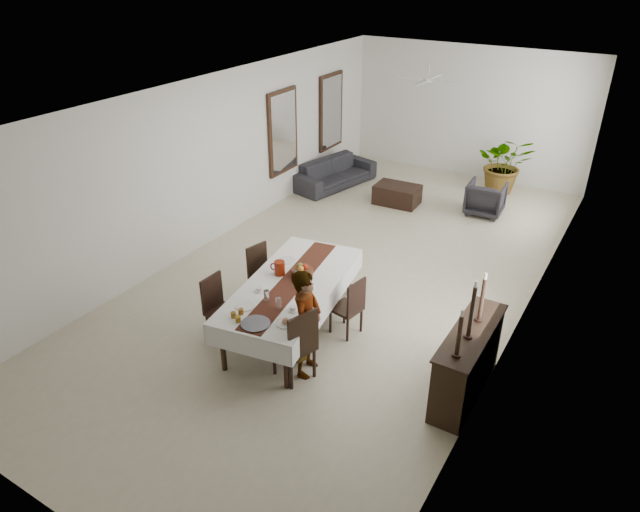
{
  "coord_description": "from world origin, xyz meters",
  "views": [
    {
      "loc": [
        4.17,
        -7.94,
        5.17
      ],
      "look_at": [
        0.21,
        -1.42,
        1.05
      ],
      "focal_mm": 32.0,
      "sensor_mm": 36.0,
      "label": 1
    }
  ],
  "objects_px": {
    "sideboard_body": "(467,363)",
    "sofa": "(335,173)",
    "woman": "(307,323)",
    "red_pitcher": "(280,268)",
    "dining_table_top": "(292,285)"
  },
  "relations": [
    {
      "from": "sideboard_body",
      "to": "sofa",
      "type": "distance_m",
      "value": 7.64
    },
    {
      "from": "sofa",
      "to": "woman",
      "type": "bearing_deg",
      "value": -139.63
    },
    {
      "from": "red_pitcher",
      "to": "sideboard_body",
      "type": "xyz_separation_m",
      "value": [
        3.01,
        -0.13,
        -0.46
      ]
    },
    {
      "from": "sideboard_body",
      "to": "woman",
      "type": "bearing_deg",
      "value": -160.57
    },
    {
      "from": "red_pitcher",
      "to": "sofa",
      "type": "relative_size",
      "value": 0.1
    },
    {
      "from": "red_pitcher",
      "to": "woman",
      "type": "xyz_separation_m",
      "value": [
        1.01,
        -0.83,
        -0.15
      ]
    },
    {
      "from": "woman",
      "to": "dining_table_top",
      "type": "bearing_deg",
      "value": 33.72
    },
    {
      "from": "sideboard_body",
      "to": "sofa",
      "type": "relative_size",
      "value": 0.72
    },
    {
      "from": "red_pitcher",
      "to": "sideboard_body",
      "type": "distance_m",
      "value": 3.04
    },
    {
      "from": "red_pitcher",
      "to": "woman",
      "type": "height_order",
      "value": "woman"
    },
    {
      "from": "dining_table_top",
      "to": "sofa",
      "type": "distance_m",
      "value": 6.13
    },
    {
      "from": "red_pitcher",
      "to": "woman",
      "type": "bearing_deg",
      "value": -39.49
    },
    {
      "from": "dining_table_top",
      "to": "red_pitcher",
      "type": "bearing_deg",
      "value": 149.04
    },
    {
      "from": "woman",
      "to": "red_pitcher",
      "type": "bearing_deg",
      "value": 39.2
    },
    {
      "from": "dining_table_top",
      "to": "sofa",
      "type": "height_order",
      "value": "dining_table_top"
    }
  ]
}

